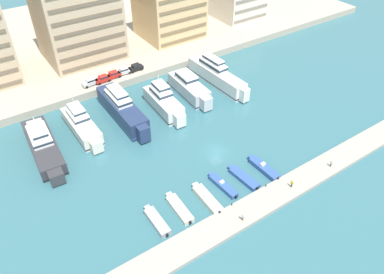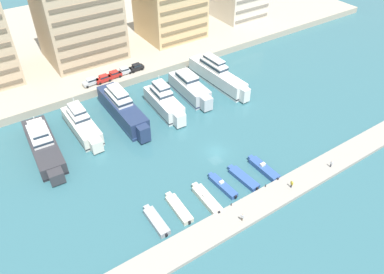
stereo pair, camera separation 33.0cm
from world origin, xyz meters
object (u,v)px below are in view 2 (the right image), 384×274
Objects in this scene: motorboat_blue_center_right at (263,168)px; motorboat_blue_center at (243,178)px; yacht_white_center_left at (164,102)px; yacht_ivory_left at (82,124)px; pedestrian_far_side at (331,163)px; yacht_navy_mid_left at (123,109)px; motorboat_grey_far_left at (156,221)px; yacht_charcoal_far_left at (43,144)px; motorboat_cream_mid_left at (206,199)px; car_red_mid_left at (114,74)px; yacht_silver_center at (190,88)px; pedestrian_mid_deck at (242,217)px; car_silver_center_left at (124,71)px; pedestrian_near_edge at (292,183)px; car_black_center at (136,67)px; car_red_left at (103,78)px; car_silver_far_left at (91,82)px; yacht_white_center_right at (217,75)px; motorboat_cream_left at (179,208)px; motorboat_blue_center_left at (223,186)px.

motorboat_blue_center is at bearing 176.85° from motorboat_blue_center_right.
yacht_ivory_left is at bearing 171.76° from yacht_white_center_left.
motorboat_blue_center_right is 5.24× the size of pedestrian_far_side.
motorboat_grey_far_left is (-8.75, -30.77, -2.09)m from yacht_navy_mid_left.
yacht_charcoal_far_left reaches higher than motorboat_cream_mid_left.
car_red_mid_left is at bearing 111.92° from pedestrian_far_side.
yacht_silver_center is (8.69, 2.06, -0.20)m from yacht_white_center_left.
car_red_mid_left reaches higher than pedestrian_mid_deck.
yacht_ivory_left reaches higher than yacht_silver_center.
car_red_mid_left reaches higher than motorboat_blue_center.
pedestrian_mid_deck is (-4.48, -54.14, -1.27)m from car_silver_center_left.
pedestrian_near_edge is 12.51m from pedestrian_mid_deck.
pedestrian_far_side is at bearing -55.68° from yacht_navy_mid_left.
car_black_center reaches higher than pedestrian_mid_deck.
car_red_mid_left reaches higher than motorboat_grey_far_left.
car_red_mid_left is (3.09, 0.42, 0.00)m from car_red_left.
yacht_ivory_left is at bearing -139.47° from car_silver_center_left.
motorboat_blue_center is at bearing -75.43° from car_silver_far_left.
yacht_ivory_left is 1.02× the size of yacht_silver_center.
pedestrian_far_side is at bearing -91.52° from yacht_white_center_right.
yacht_white_center_right is at bearing -37.57° from car_silver_center_left.
motorboat_cream_left is 0.98× the size of motorboat_blue_center_right.
car_silver_far_left reaches higher than motorboat_grey_far_left.
yacht_white_center_left reaches higher than motorboat_grey_far_left.
motorboat_blue_center is at bearing -79.30° from car_red_left.
motorboat_cream_mid_left is (5.32, -0.96, 0.07)m from motorboat_cream_left.
motorboat_blue_center_left is 45.98m from car_silver_far_left.
yacht_ivory_left is 2.17× the size of motorboat_blue_center.
yacht_white_center_left reaches higher than car_black_center.
yacht_silver_center is 25.13m from car_silver_far_left.
pedestrian_mid_deck reaches higher than motorboat_cream_left.
yacht_white_center_right is 5.46× the size of car_red_left.
yacht_navy_mid_left is at bearing 124.32° from pedestrian_far_side.
yacht_silver_center is (18.16, -0.59, -0.35)m from yacht_navy_mid_left.
yacht_white_center_right is at bearing 61.49° from motorboat_blue_center.
car_red_left is 6.19m from car_silver_center_left.
motorboat_blue_center_left is at bearing 143.21° from pedestrian_near_edge.
car_silver_far_left and car_black_center have the same top height.
car_black_center is (1.14, 46.27, 2.55)m from motorboat_blue_center.
pedestrian_far_side reaches higher than motorboat_blue_center.
motorboat_cream_left is 14.34m from motorboat_blue_center.
motorboat_cream_left is (5.79, -30.65, -1.74)m from yacht_ivory_left.
car_silver_far_left is (17.21, 16.57, 1.00)m from yacht_charcoal_far_left.
car_red_mid_left is at bearing 130.75° from yacht_silver_center.
yacht_ivory_left is at bearing 108.64° from pedestrian_mid_deck.
yacht_white_center_left is at bearing -15.63° from yacht_navy_mid_left.
motorboat_blue_center is at bearing -86.95° from car_silver_center_left.
yacht_white_center_left reaches higher than yacht_silver_center.
motorboat_cream_left is at bearing -79.31° from yacht_ivory_left.
yacht_silver_center is (37.03, 1.14, 0.30)m from yacht_charcoal_far_left.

